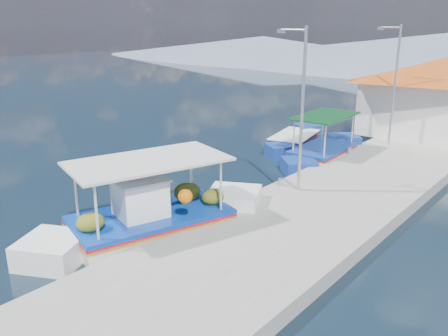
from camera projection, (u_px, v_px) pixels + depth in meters
The scene contains 8 objects.
ground at pixel (176, 190), 19.37m from camera, with size 160.00×160.00×0.00m, color black.
quay at pixel (373, 178), 20.11m from camera, with size 5.00×44.00×0.50m, color #A09E96.
bollards at pixel (321, 163), 20.72m from camera, with size 0.20×17.20×0.30m.
main_caique at pixel (153, 220), 15.08m from camera, with size 4.21×8.29×2.86m.
caique_green_canopy at pixel (323, 154), 23.24m from camera, with size 2.25×6.90×2.58m.
caique_blue_hull at pixel (295, 142), 25.84m from camera, with size 2.76×6.18×1.13m.
lamp_post_near at pixel (300, 102), 16.95m from camera, with size 1.21×0.14×6.00m.
lamp_post_far at pixel (394, 79), 23.56m from camera, with size 1.21×0.14×6.00m.
Camera 1 is at (13.17, -12.75, 6.64)m, focal length 37.76 mm.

